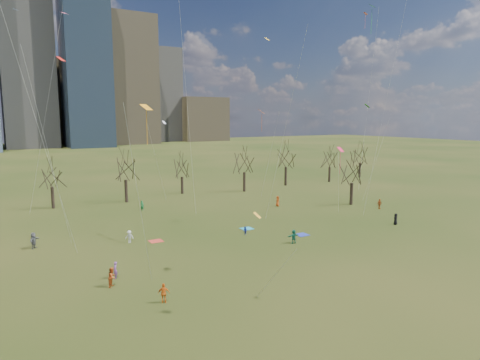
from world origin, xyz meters
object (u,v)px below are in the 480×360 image
person_2 (112,277)px  person_4 (164,293)px  blanket_teal (247,229)px  blanket_navy (302,235)px  blanket_crimson (156,241)px

person_2 → person_4: 6.20m
person_2 → blanket_teal: bearing=-24.5°
person_4 → blanket_teal: bearing=-112.4°
blanket_navy → blanket_crimson: (-17.17, 6.84, 0.00)m
blanket_teal → blanket_navy: (4.52, -6.26, 0.00)m
blanket_navy → blanket_crimson: bearing=158.3°
person_2 → blanket_navy: bearing=-41.8°
blanket_teal → person_4: 24.59m
blanket_navy → person_2: (-25.37, -4.83, 0.88)m
blanket_teal → person_4: person_4 is taller
blanket_navy → person_4: person_4 is taller
blanket_navy → blanket_crimson: size_ratio=1.00×
blanket_teal → person_4: (-18.09, -16.63, 0.81)m
blanket_crimson → person_4: bearing=-107.5°
blanket_navy → person_4: (-22.61, -10.37, 0.81)m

